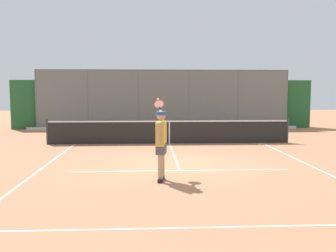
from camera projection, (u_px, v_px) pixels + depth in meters
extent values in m
plane|color=#B27551|center=(177.00, 164.00, 11.51)|extent=(60.00, 60.00, 0.00)
cube|color=white|center=(202.00, 227.00, 6.15)|extent=(7.85, 0.05, 0.01)
cube|color=white|center=(180.00, 171.00, 10.50)|extent=(6.12, 0.05, 0.01)
cube|color=white|center=(310.00, 166.00, 11.19)|extent=(0.05, 9.72, 0.01)
cube|color=white|center=(42.00, 168.00, 10.78)|extent=(0.05, 9.72, 0.01)
cube|color=white|center=(174.00, 154.00, 13.16)|extent=(0.05, 5.35, 0.01)
cylinder|color=slate|center=(287.00, 99.00, 21.93)|extent=(0.07, 0.07, 3.39)
cylinder|color=slate|center=(238.00, 99.00, 21.78)|extent=(0.07, 0.07, 3.39)
cylinder|color=slate|center=(189.00, 99.00, 21.63)|extent=(0.07, 0.07, 3.39)
cylinder|color=slate|center=(138.00, 99.00, 21.48)|extent=(0.07, 0.07, 3.39)
cylinder|color=slate|center=(87.00, 100.00, 21.33)|extent=(0.07, 0.07, 3.39)
cylinder|color=slate|center=(36.00, 100.00, 21.18)|extent=(0.07, 0.07, 3.39)
cylinder|color=slate|center=(164.00, 70.00, 21.40)|extent=(14.38, 0.05, 0.05)
cube|color=slate|center=(164.00, 99.00, 21.56)|extent=(14.38, 0.02, 3.39)
cube|color=#235B2D|center=(163.00, 104.00, 22.23)|extent=(17.38, 0.90, 2.80)
cube|color=silver|center=(164.00, 128.00, 21.53)|extent=(15.38, 0.18, 0.15)
cylinder|color=#2D2D2D|center=(287.00, 130.00, 16.02)|extent=(0.09, 0.09, 1.07)
cylinder|color=#2D2D2D|center=(47.00, 132.00, 15.50)|extent=(0.09, 0.09, 1.07)
cube|color=black|center=(169.00, 133.00, 15.77)|extent=(9.99, 0.02, 0.91)
cube|color=white|center=(169.00, 121.00, 15.72)|extent=(9.99, 0.04, 0.05)
cube|color=white|center=(169.00, 133.00, 15.77)|extent=(0.05, 0.04, 0.91)
cube|color=black|center=(160.00, 180.00, 9.19)|extent=(0.15, 0.28, 0.09)
cylinder|color=tan|center=(160.00, 162.00, 9.15)|extent=(0.13, 0.13, 0.80)
cube|color=black|center=(162.00, 178.00, 9.46)|extent=(0.15, 0.28, 0.09)
cylinder|color=tan|center=(162.00, 160.00, 9.42)|extent=(0.13, 0.13, 0.80)
cube|color=#474C56|center=(161.00, 148.00, 9.25)|extent=(0.29, 0.45, 0.26)
cube|color=gold|center=(161.00, 134.00, 9.22)|extent=(0.29, 0.52, 0.58)
cylinder|color=tan|center=(159.00, 134.00, 8.92)|extent=(0.08, 0.08, 0.53)
cylinder|color=tan|center=(162.00, 116.00, 9.64)|extent=(0.13, 0.40, 0.30)
sphere|color=tan|center=(161.00, 116.00, 9.18)|extent=(0.22, 0.22, 0.22)
cylinder|color=#284C93|center=(161.00, 113.00, 9.17)|extent=(0.29, 0.29, 0.08)
cube|color=#284C93|center=(162.00, 114.00, 9.29)|extent=(0.22, 0.23, 0.02)
cylinder|color=black|center=(160.00, 109.00, 9.87)|extent=(0.05, 0.17, 0.13)
torus|color=red|center=(159.00, 104.00, 10.04)|extent=(0.31, 0.22, 0.26)
cylinder|color=silver|center=(159.00, 104.00, 10.04)|extent=(0.26, 0.17, 0.21)
sphere|color=#C1D138|center=(158.00, 99.00, 10.20)|extent=(0.07, 0.07, 0.07)
sphere|color=#CCDB33|center=(260.00, 144.00, 15.30)|extent=(0.07, 0.07, 0.07)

